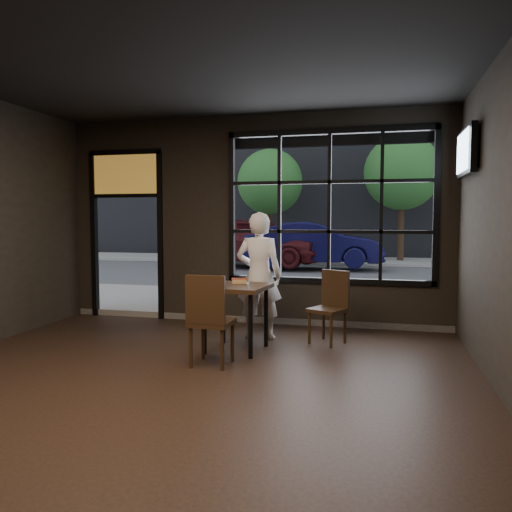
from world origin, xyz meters
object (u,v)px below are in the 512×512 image
(chair_near, at_px, (212,319))
(navy_car, at_px, (313,244))
(man, at_px, (259,275))
(cafe_table, at_px, (236,317))

(chair_near, distance_m, navy_car, 10.70)
(chair_near, xyz_separation_m, navy_car, (-0.21, 10.69, 0.30))
(chair_near, height_order, man, man)
(cafe_table, relative_size, man, 0.48)
(navy_car, bearing_deg, chair_near, 174.10)
(man, relative_size, navy_car, 0.40)
(cafe_table, bearing_deg, man, 84.93)
(chair_near, distance_m, man, 1.41)
(cafe_table, xyz_separation_m, chair_near, (-0.09, -0.66, 0.10))
(man, bearing_deg, navy_car, -89.13)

